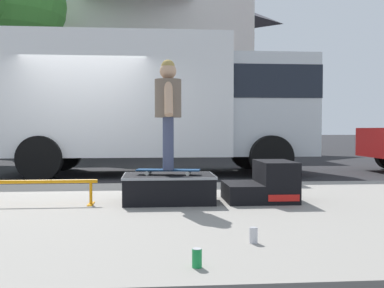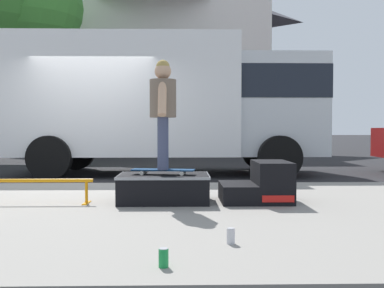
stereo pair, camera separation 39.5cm
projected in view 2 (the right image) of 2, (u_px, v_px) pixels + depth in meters
The scene contains 11 objects.
ground_plane at pixel (81, 186), 8.06m from camera, with size 140.00×140.00×0.00m, color black.
sidewalk_slab at pixel (22, 215), 5.06m from camera, with size 50.00×5.00×0.12m, color gray.
skate_box at pixel (164, 187), 5.59m from camera, with size 1.12×0.77×0.34m.
kicker_ramp at pixel (261, 185), 5.62m from camera, with size 0.86×0.76×0.50m.
grind_rail at pixel (29, 185), 5.45m from camera, with size 1.55×0.28×0.30m.
skateboard at pixel (163, 170), 5.55m from camera, with size 0.80×0.32×0.07m.
skater_kid at pixel (163, 105), 5.52m from camera, with size 0.33×0.69×1.35m.
soda_can at pixel (231, 236), 3.54m from camera, with size 0.07×0.07×0.13m.
soda_can_b at pixel (164, 258), 2.94m from camera, with size 0.07×0.07×0.13m.
box_truck at pixel (168, 100), 10.24m from camera, with size 6.91×2.63×3.05m.
house_behind at pixel (159, 60), 20.64m from camera, with size 9.54×8.23×8.40m.
Camera 2 is at (1.81, -8.08, 1.03)m, focal length 41.87 mm.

